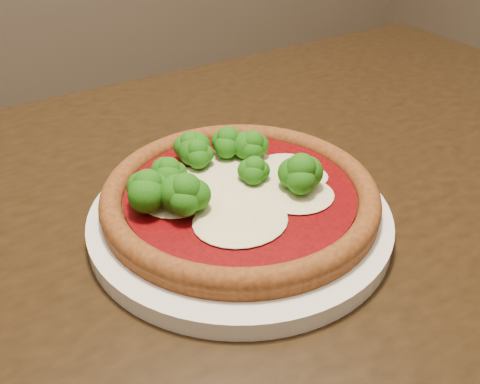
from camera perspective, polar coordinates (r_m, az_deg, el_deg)
name	(u,v)px	position (r m, az deg, el deg)	size (l,w,h in m)	color
dining_table	(220,287)	(0.60, -2.12, -10.04)	(1.40, 0.91, 0.75)	black
plate	(240,218)	(0.53, 0.00, -2.80)	(0.30, 0.30, 0.02)	white
pizza	(236,189)	(0.53, -0.42, 0.30)	(0.27, 0.27, 0.06)	brown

